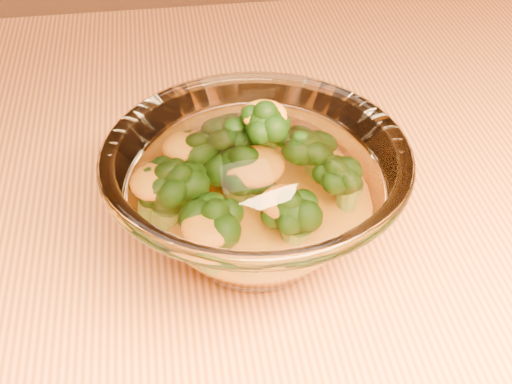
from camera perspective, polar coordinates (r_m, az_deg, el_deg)
table at (r=0.56m, az=1.68°, el=-12.51°), size 1.20×0.80×0.75m
glass_bowl at (r=0.46m, az=0.00°, el=-0.41°), size 0.20×0.20×0.09m
cheese_sauce at (r=0.47m, az=0.00°, el=-2.10°), size 0.11×0.11×0.03m
broccoli_heap at (r=0.46m, az=-1.24°, el=1.04°), size 0.13×0.12×0.07m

